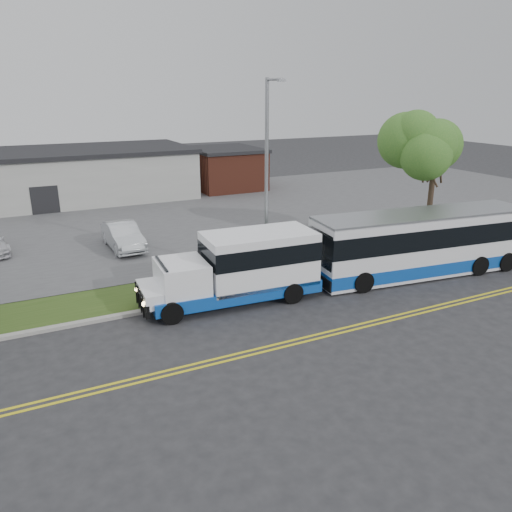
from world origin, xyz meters
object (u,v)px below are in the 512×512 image
parked_car_a (123,236)px  shuttle_bus (243,265)px  streetlight_near (267,174)px  transit_bus (421,243)px  pedestrian (162,279)px  tree_east (437,143)px

parked_car_a → shuttle_bus: bearing=-74.0°
streetlight_near → shuttle_bus: streetlight_near is taller
transit_bus → parked_car_a: (-12.90, 10.76, -0.76)m
pedestrian → shuttle_bus: bearing=141.0°
streetlight_near → tree_east: bearing=1.4°
shuttle_bus → streetlight_near: bearing=46.6°
tree_east → parked_car_a: bearing=155.9°
tree_east → transit_bus: tree_east is taller
transit_bus → pedestrian: 13.16m
pedestrian → parked_car_a: 8.52m
streetlight_near → transit_bus: size_ratio=0.80×
shuttle_bus → parked_car_a: bearing=111.8°
pedestrian → tree_east: bearing=166.8°
tree_east → shuttle_bus: 14.29m
shuttle_bus → transit_bus: 9.66m
shuttle_bus → parked_car_a: 10.42m
transit_bus → pedestrian: size_ratio=6.10×
streetlight_near → parked_car_a: size_ratio=2.02×
shuttle_bus → parked_car_a: size_ratio=1.73×
streetlight_near → shuttle_bus: 4.80m
transit_bus → pedestrian: bearing=176.4°
tree_east → pedestrian: bearing=-176.2°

